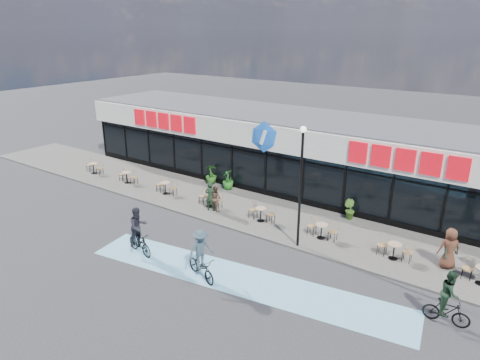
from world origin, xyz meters
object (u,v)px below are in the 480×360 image
(potted_plant_right, at_px, (349,209))
(cyclist_a, at_px, (201,258))
(bistro_set_0, at_px, (94,167))
(patron_right, at_px, (216,198))
(patron_left, at_px, (210,196))
(pedestrian_b, at_px, (450,249))
(pedestrian_c, at_px, (449,248))
(cyclist_b, at_px, (448,301))
(potted_plant_left, at_px, (211,174))
(lamp_post, at_px, (301,178))
(potted_plant_mid, at_px, (228,179))

(potted_plant_right, distance_m, cyclist_a, 9.34)
(bistro_set_0, bearing_deg, patron_right, -1.59)
(patron_left, height_order, pedestrian_b, pedestrian_b)
(pedestrian_c, height_order, cyclist_b, cyclist_b)
(patron_right, distance_m, pedestrian_b, 11.91)
(potted_plant_left, bearing_deg, pedestrian_c, -9.55)
(potted_plant_right, bearing_deg, lamp_post, -101.39)
(potted_plant_left, xyz_separation_m, cyclist_b, (15.44, -6.35, 0.16))
(patron_left, height_order, cyclist_a, cyclist_a)
(patron_left, bearing_deg, cyclist_a, 104.83)
(pedestrian_b, height_order, cyclist_a, cyclist_a)
(pedestrian_c, bearing_deg, cyclist_b, 68.93)
(pedestrian_c, bearing_deg, patron_left, -26.25)
(lamp_post, relative_size, pedestrian_b, 3.37)
(potted_plant_right, height_order, pedestrian_c, pedestrian_c)
(patron_left, bearing_deg, lamp_post, 151.07)
(potted_plant_left, xyz_separation_m, patron_right, (2.90, -3.26, 0.08))
(bistro_set_0, bearing_deg, patron_left, -2.64)
(potted_plant_left, xyz_separation_m, potted_plant_mid, (1.51, -0.18, -0.00))
(lamp_post, distance_m, patron_left, 6.50)
(potted_plant_left, relative_size, pedestrian_b, 0.76)
(potted_plant_mid, bearing_deg, cyclist_a, -60.02)
(potted_plant_right, relative_size, cyclist_b, 0.51)
(pedestrian_c, bearing_deg, potted_plant_mid, -40.68)
(lamp_post, distance_m, potted_plant_left, 10.03)
(potted_plant_mid, distance_m, potted_plant_right, 7.98)
(patron_left, bearing_deg, potted_plant_left, -72.30)
(lamp_post, relative_size, potted_plant_left, 4.40)
(cyclist_a, bearing_deg, bistro_set_0, 157.77)
(bistro_set_0, relative_size, pedestrian_c, 0.85)
(potted_plant_left, height_order, patron_right, patron_right)
(cyclist_b, bearing_deg, patron_left, 167.18)
(pedestrian_c, bearing_deg, patron_right, -27.10)
(lamp_post, distance_m, pedestrian_b, 6.94)
(bistro_set_0, height_order, cyclist_b, cyclist_b)
(potted_plant_left, bearing_deg, cyclist_a, -53.74)
(potted_plant_mid, relative_size, cyclist_a, 0.59)
(patron_right, height_order, cyclist_a, cyclist_a)
(potted_plant_mid, bearing_deg, patron_left, -70.02)
(pedestrian_b, relative_size, cyclist_b, 0.82)
(potted_plant_mid, xyz_separation_m, patron_right, (1.40, -3.08, 0.08))
(patron_left, xyz_separation_m, cyclist_a, (3.88, -5.51, -0.03))
(potted_plant_left, relative_size, potted_plant_mid, 1.00)
(bistro_set_0, xyz_separation_m, potted_plant_mid, (9.64, 2.77, 0.19))
(cyclist_b, bearing_deg, potted_plant_left, 157.64)
(lamp_post, distance_m, cyclist_a, 5.65)
(pedestrian_c, relative_size, cyclist_b, 0.87)
(pedestrian_b, relative_size, cyclist_a, 0.78)
(patron_right, height_order, pedestrian_b, pedestrian_b)
(patron_left, bearing_deg, patron_right, -157.46)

